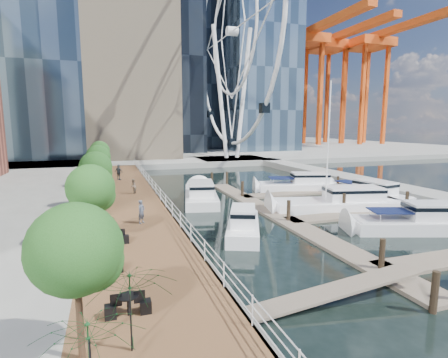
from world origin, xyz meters
name	(u,v)px	position (x,y,z in m)	size (l,w,h in m)	color
ground	(311,265)	(0.00, 0.00, 0.00)	(520.00, 520.00, 0.00)	black
boardwalk	(127,208)	(-9.00, 15.00, 0.50)	(6.00, 60.00, 1.00)	brown
seawall	(162,206)	(-6.00, 15.00, 0.50)	(0.25, 60.00, 1.00)	#595954
land_far	(140,147)	(0.00, 102.00, 0.50)	(200.00, 114.00, 1.00)	gray
breakwater	(361,182)	(20.00, 20.00, 0.50)	(4.00, 60.00, 1.00)	gray
pier	(232,160)	(14.00, 52.00, 0.50)	(14.00, 12.00, 1.00)	gray
railing	(160,195)	(-6.10, 15.00, 1.52)	(0.10, 60.00, 1.05)	white
floating_docks	(327,206)	(7.97, 9.98, 0.49)	(16.00, 34.00, 2.60)	#6D6051
ferris_wheel	(232,32)	(14.00, 52.00, 25.92)	(5.80, 45.60, 47.80)	white
port_cranes	(330,91)	(67.67, 95.67, 20.00)	(40.00, 52.00, 38.00)	#D84C14
street_trees	(96,167)	(-11.40, 14.00, 4.29)	(2.60, 42.60, 4.60)	#3F2B1C
cafe_tables	(115,283)	(-10.40, -2.00, 1.37)	(2.50, 13.70, 0.74)	black
yacht_foreground	(418,231)	(10.86, 2.87, 0.00)	(2.82, 10.54, 2.15)	silver
pedestrian_near	(141,212)	(-8.42, 7.93, 1.81)	(0.59, 0.39, 1.62)	#50586A
pedestrian_mid	(133,186)	(-8.19, 18.95, 1.74)	(0.72, 0.56, 1.48)	#806A58
pedestrian_far	(119,172)	(-9.22, 28.57, 1.96)	(1.12, 0.47, 1.91)	#373F45
moored_yachts	(324,209)	(8.42, 11.04, 0.00)	(21.38, 32.80, 11.50)	white
cafe_seating	(104,285)	(-10.78, -3.90, 2.20)	(4.62, 13.87, 2.50)	#103E19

